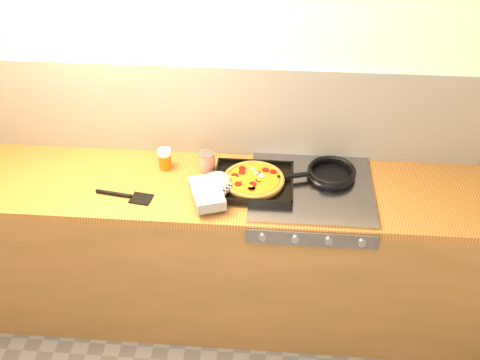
# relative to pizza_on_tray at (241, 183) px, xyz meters

# --- Properties ---
(room_shell) EXTENTS (3.20, 3.20, 3.20)m
(room_shell) POSITION_rel_pizza_on_tray_xyz_m (-0.11, 0.32, 0.21)
(room_shell) COLOR white
(room_shell) RESTS_ON ground
(counter_run) EXTENTS (3.20, 0.62, 0.90)m
(counter_run) POSITION_rel_pizza_on_tray_xyz_m (-0.10, 0.03, -0.49)
(counter_run) COLOR brown
(counter_run) RESTS_ON ground
(stovetop) EXTENTS (0.60, 0.56, 0.02)m
(stovetop) POSITION_rel_pizza_on_tray_xyz_m (0.34, 0.03, -0.04)
(stovetop) COLOR gray
(stovetop) RESTS_ON counter_run
(pizza_on_tray) EXTENTS (0.51, 0.44, 0.07)m
(pizza_on_tray) POSITION_rel_pizza_on_tray_xyz_m (0.00, 0.00, 0.00)
(pizza_on_tray) COLOR black
(pizza_on_tray) RESTS_ON stovetop
(frying_pan) EXTENTS (0.43, 0.30, 0.04)m
(frying_pan) POSITION_rel_pizza_on_tray_xyz_m (0.44, 0.13, -0.01)
(frying_pan) COLOR black
(frying_pan) RESTS_ON stovetop
(tomato_can) EXTENTS (0.10, 0.10, 0.12)m
(tomato_can) POSITION_rel_pizza_on_tray_xyz_m (-0.18, 0.14, 0.02)
(tomato_can) COLOR #A7140D
(tomato_can) RESTS_ON counter_run
(juice_glass) EXTENTS (0.08, 0.08, 0.11)m
(juice_glass) POSITION_rel_pizza_on_tray_xyz_m (-0.40, 0.15, 0.02)
(juice_glass) COLOR #CB510B
(juice_glass) RESTS_ON counter_run
(wooden_spoon) EXTENTS (0.30, 0.09, 0.02)m
(wooden_spoon) POSITION_rel_pizza_on_tray_xyz_m (0.10, 0.19, -0.03)
(wooden_spoon) COLOR #AC8049
(wooden_spoon) RESTS_ON counter_run
(black_spatula) EXTENTS (0.29, 0.10, 0.02)m
(black_spatula) POSITION_rel_pizza_on_tray_xyz_m (-0.55, -0.10, -0.04)
(black_spatula) COLOR black
(black_spatula) RESTS_ON counter_run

